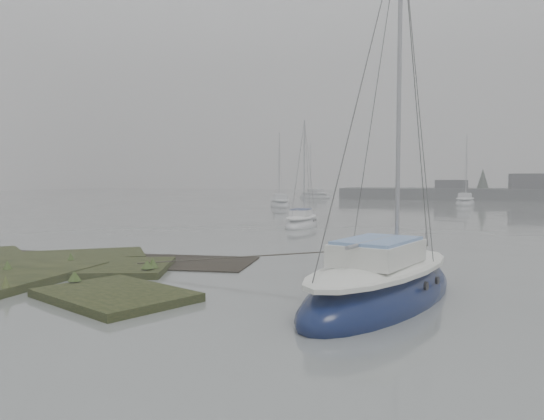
% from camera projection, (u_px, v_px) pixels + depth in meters
% --- Properties ---
extents(ground, '(160.00, 160.00, 0.00)m').
position_uv_depth(ground, '(331.00, 213.00, 41.61)').
color(ground, slate).
rests_on(ground, ground).
extents(sailboat_main, '(4.14, 7.04, 9.44)m').
position_uv_depth(sailboat_main, '(382.00, 289.00, 11.99)').
color(sailboat_main, '#0C163C').
rests_on(sailboat_main, ground).
extents(sailboat_white, '(1.57, 4.70, 6.62)m').
position_uv_depth(sailboat_white, '(302.00, 223.00, 30.46)').
color(sailboat_white, silver).
rests_on(sailboat_white, ground).
extents(sailboat_far_a, '(3.67, 5.80, 7.79)m').
position_uv_depth(sailboat_far_a, '(280.00, 204.00, 51.37)').
color(sailboat_far_a, '#A5A9AF').
rests_on(sailboat_far_a, ground).
extents(sailboat_far_b, '(2.59, 5.77, 7.86)m').
position_uv_depth(sailboat_far_b, '(465.00, 202.00, 54.52)').
color(sailboat_far_b, '#B3B8BE').
rests_on(sailboat_far_b, ground).
extents(sailboat_far_c, '(5.79, 4.85, 8.11)m').
position_uv_depth(sailboat_far_c, '(314.00, 196.00, 72.13)').
color(sailboat_far_c, '#ACB1B6').
rests_on(sailboat_far_c, ground).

